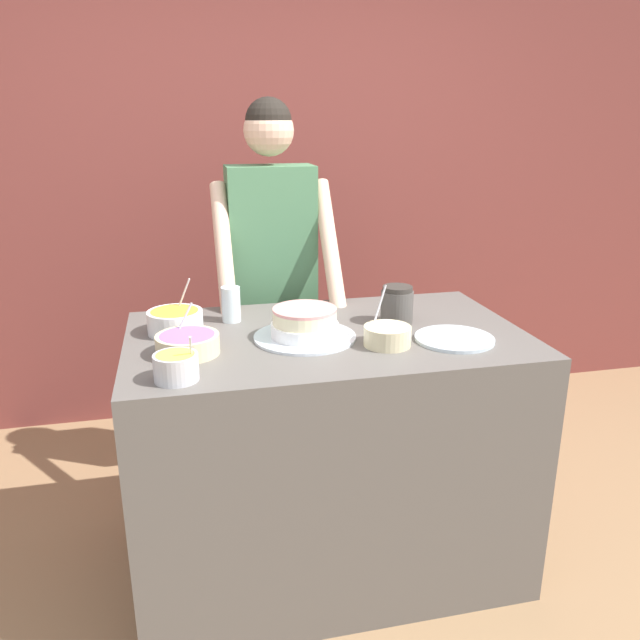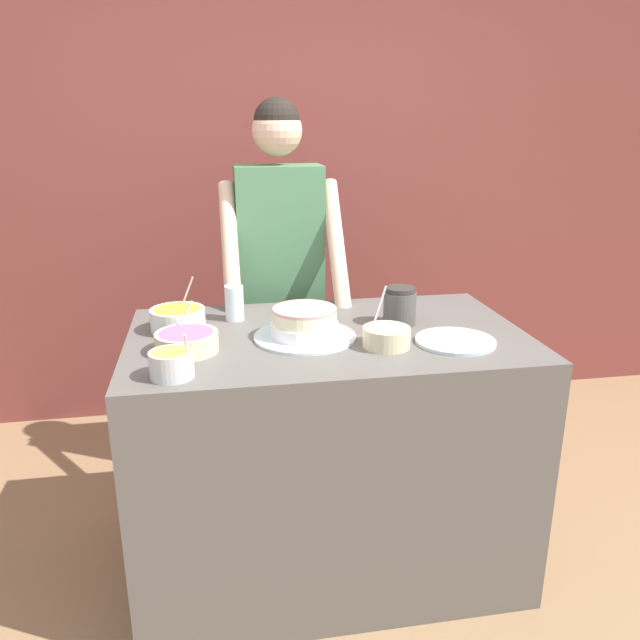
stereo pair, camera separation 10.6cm
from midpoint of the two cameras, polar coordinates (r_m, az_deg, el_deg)
The scene contains 12 objects.
ground_plane at distance 2.39m, azimuth 1.76°, elevation -26.77°, with size 14.00×14.00×0.00m, color #93704C.
wall_back at distance 3.58m, azimuth -5.86°, elevation 11.76°, with size 10.00×0.05×2.60m.
counter at distance 2.43m, azimuth -0.68°, elevation -11.87°, with size 1.41×0.84×0.95m.
person_baker at distance 2.79m, azimuth -5.49°, elevation 5.56°, with size 0.51×0.48×1.77m.
cake at distance 2.17m, azimuth -2.81°, elevation -0.49°, with size 0.36×0.36×0.11m.
frosting_bowl_white at distance 2.11m, azimuth 4.74°, elevation -1.36°, with size 0.16×0.16×0.20m.
frosting_bowl_orange at distance 2.29m, azimuth -14.40°, elevation -0.08°, with size 0.20×0.20×0.19m.
frosting_bowl_purple at distance 2.08m, azimuth -13.45°, elevation -2.09°, with size 0.21×0.21×0.15m.
frosting_bowl_yellow at distance 1.88m, azimuth -14.61°, elevation -4.11°, with size 0.13×0.13×0.14m.
drinking_glass at distance 2.38m, azimuth -9.41°, elevation 1.43°, with size 0.07×0.07×0.13m.
ceramic_plate at distance 2.20m, azimuth 10.84°, elevation -1.70°, with size 0.27×0.27×0.01m.
stoneware_jar at distance 2.34m, azimuth 5.76°, elevation 1.37°, with size 0.12×0.12×0.14m.
Camera 1 is at (-0.50, -1.63, 1.68)m, focal length 35.00 mm.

